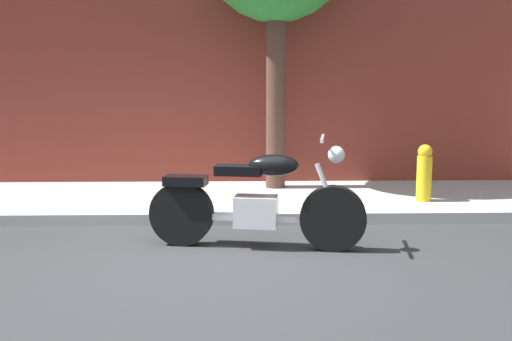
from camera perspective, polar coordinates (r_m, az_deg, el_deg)
ground_plane at (r=5.60m, az=-4.96°, el=-9.10°), size 60.00×60.00×0.00m
sidewalk at (r=8.23m, az=-3.84°, el=-2.95°), size 22.75×2.45×0.14m
motorcycle at (r=5.99m, az=-0.01°, el=-3.29°), size 2.26×0.76×1.17m
fire_hydrant at (r=8.09m, az=16.26°, el=-0.68°), size 0.20×0.20×0.91m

